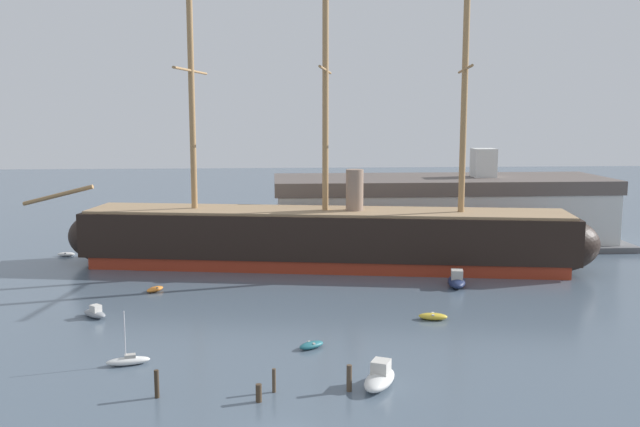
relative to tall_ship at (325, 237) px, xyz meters
The scene contains 16 objects.
tall_ship is the anchor object (origin of this frame).
sailboat_foreground_left 37.71m from the tall_ship, 118.17° to the right, with size 3.45×1.69×4.31m.
motorboat_foreground_right 38.73m from the tall_ship, 88.47° to the right, with size 3.54×4.75×1.84m.
dinghy_near_centre 30.65m from the tall_ship, 96.39° to the right, with size 2.52×2.18×0.56m.
motorboat_mid_left 31.14m from the tall_ship, 139.24° to the right, with size 3.02×2.93×1.25m.
dinghy_mid_right 24.81m from the tall_ship, 69.89° to the right, with size 2.86×1.69×0.63m.
dinghy_alongside_bow 22.50m from the tall_ship, 150.63° to the right, with size 2.12×2.40×0.53m.
motorboat_alongside_stern 17.95m from the tall_ship, 38.09° to the right, with size 2.88×4.98×1.96m.
dinghy_far_left 35.68m from the tall_ship, 165.86° to the left, with size 2.31×1.02×0.54m.
motorboat_far_right 24.63m from the tall_ship, 17.20° to the left, with size 4.32×4.62×1.88m.
motorboat_distant_centre 16.87m from the tall_ship, 106.44° to the left, with size 4.67×2.61×1.85m.
mooring_piling_nearest 39.43m from the tall_ship, 91.79° to the right, with size 0.38×0.38×1.91m, color #4C3D2D.
mooring_piling_left_pair 42.21m from the tall_ship, 110.11° to the right, with size 0.33×0.33×1.97m, color #382B1E.
mooring_piling_right_pair 39.78m from the tall_ship, 99.40° to the right, with size 0.27×0.27×1.71m, color #4C3D2D.
mooring_piling_midwater 41.53m from the tall_ship, 100.45° to the right, with size 0.41×0.41×1.25m, color #423323.
dockside_warehouse_right 23.10m from the tall_ship, 38.75° to the left, with size 52.26×18.37×13.98m.
Camera 1 is at (-0.48, -38.58, 19.47)m, focal length 39.15 mm.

